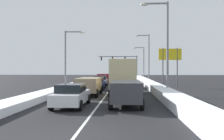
% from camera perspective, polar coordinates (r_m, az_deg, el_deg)
% --- Properties ---
extents(ground_plane, '(144.28, 144.28, 0.00)m').
position_cam_1_polar(ground_plane, '(30.83, -0.18, -4.45)').
color(ground_plane, black).
extents(lane_stripe_between_right_lane_and_center_lane, '(0.14, 61.04, 0.01)m').
position_cam_1_polar(lane_stripe_between_right_lane_and_center_lane, '(36.35, 0.36, -3.73)').
color(lane_stripe_between_right_lane_and_center_lane, silver).
rests_on(lane_stripe_between_right_lane_and_center_lane, ground).
extents(snow_bank_right_shoulder, '(1.46, 61.04, 0.77)m').
position_cam_1_polar(snow_bank_right_shoulder, '(36.44, 8.72, -3.12)').
color(snow_bank_right_shoulder, white).
rests_on(snow_bank_right_shoulder, ground).
extents(snow_bank_left_shoulder, '(1.91, 61.04, 0.50)m').
position_cam_1_polar(snow_bank_left_shoulder, '(36.99, -7.88, -3.29)').
color(snow_bank_left_shoulder, white).
rests_on(snow_bank_left_shoulder, ground).
extents(suv_charcoal_right_lane_nearest, '(2.16, 4.90, 1.67)m').
position_cam_1_polar(suv_charcoal_right_lane_nearest, '(16.14, 3.45, -5.07)').
color(suv_charcoal_right_lane_nearest, '#38383D').
rests_on(suv_charcoal_right_lane_nearest, ground).
extents(box_truck_right_lane_second, '(2.53, 7.20, 3.36)m').
position_cam_1_polar(box_truck_right_lane_second, '(23.09, 2.71, -1.28)').
color(box_truck_right_lane_second, black).
rests_on(box_truck_right_lane_second, ground).
extents(suv_gray_right_lane_third, '(2.16, 4.90, 1.67)m').
position_cam_1_polar(suv_gray_right_lane_third, '(31.54, 2.76, -2.49)').
color(suv_gray_right_lane_third, slate).
rests_on(suv_gray_right_lane_third, ground).
extents(suv_red_right_lane_fourth, '(2.16, 4.90, 1.67)m').
position_cam_1_polar(suv_red_right_lane_fourth, '(38.77, 2.88, -1.99)').
color(suv_red_right_lane_fourth, maroon).
rests_on(suv_red_right_lane_fourth, ground).
extents(sedan_green_right_lane_fifth, '(2.00, 4.50, 1.51)m').
position_cam_1_polar(sedan_green_right_lane_fifth, '(45.86, 3.03, -1.97)').
color(sedan_green_right_lane_fifth, '#1E5633').
rests_on(sedan_green_right_lane_fifth, ground).
extents(sedan_white_center_lane_nearest, '(2.00, 4.50, 1.51)m').
position_cam_1_polar(sedan_white_center_lane_nearest, '(15.98, -9.81, -6.03)').
color(sedan_white_center_lane_nearest, silver).
rests_on(sedan_white_center_lane_nearest, ground).
extents(suv_tan_center_lane_second, '(2.16, 4.90, 1.67)m').
position_cam_1_polar(suv_tan_center_lane_second, '(22.54, -5.62, -3.57)').
color(suv_tan_center_lane_second, '#937F60').
rests_on(suv_tan_center_lane_second, ground).
extents(sedan_navy_center_lane_third, '(2.00, 4.50, 1.51)m').
position_cam_1_polar(sedan_navy_center_lane_third, '(28.86, -3.81, -3.24)').
color(sedan_navy_center_lane_third, navy).
rests_on(sedan_navy_center_lane_third, ground).
extents(sedan_silver_center_lane_fourth, '(2.00, 4.50, 1.51)m').
position_cam_1_polar(sedan_silver_center_lane_fourth, '(34.47, -2.77, -2.68)').
color(sedan_silver_center_lane_fourth, '#B7BABF').
rests_on(sedan_silver_center_lane_fourth, ground).
extents(suv_maroon_center_lane_fifth, '(2.16, 4.90, 1.67)m').
position_cam_1_polar(suv_maroon_center_lane_fifth, '(41.31, -1.95, -1.86)').
color(suv_maroon_center_lane_fifth, maroon).
rests_on(suv_maroon_center_lane_fifth, ground).
extents(traffic_light_gantry, '(10.60, 0.47, 6.20)m').
position_cam_1_polar(traffic_light_gantry, '(63.99, 2.71, 2.19)').
color(traffic_light_gantry, slate).
rests_on(traffic_light_gantry, ground).
extents(street_lamp_right_near, '(2.66, 0.36, 8.84)m').
position_cam_1_polar(street_lamp_right_near, '(22.79, 12.45, 7.11)').
color(street_lamp_right_near, gray).
rests_on(street_lamp_right_near, ground).
extents(street_lamp_right_mid, '(2.66, 0.36, 9.02)m').
position_cam_1_polar(street_lamp_right_mid, '(44.81, 8.52, 3.83)').
color(street_lamp_right_mid, gray).
rests_on(street_lamp_right_mid, ground).
extents(street_lamp_right_far, '(2.66, 0.36, 7.75)m').
position_cam_1_polar(street_lamp_right_far, '(55.82, 7.33, 2.43)').
color(street_lamp_right_far, gray).
rests_on(street_lamp_right_far, ground).
extents(street_lamp_left_mid, '(2.66, 0.36, 7.62)m').
position_cam_1_polar(street_lamp_left_mid, '(31.92, -10.58, 3.98)').
color(street_lamp_left_mid, gray).
rests_on(street_lamp_left_mid, ground).
extents(roadside_sign_right, '(3.20, 0.16, 5.50)m').
position_cam_1_polar(roadside_sign_right, '(34.19, 13.89, 2.74)').
color(roadside_sign_right, '#59595B').
rests_on(roadside_sign_right, ground).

